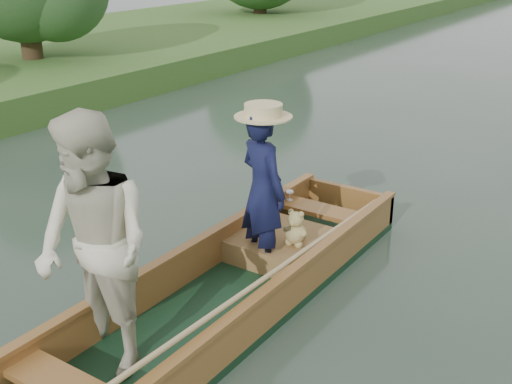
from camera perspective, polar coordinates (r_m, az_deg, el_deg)
The scene contains 2 objects.
ground at distance 5.64m, azimuth -3.47°, elevation -10.90°, with size 120.00×120.00×0.00m, color #283D30.
punt at distance 5.14m, azimuth -6.98°, elevation -5.61°, with size 1.28×5.00×2.00m.
Camera 1 is at (2.93, -3.74, 3.04)m, focal length 45.00 mm.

